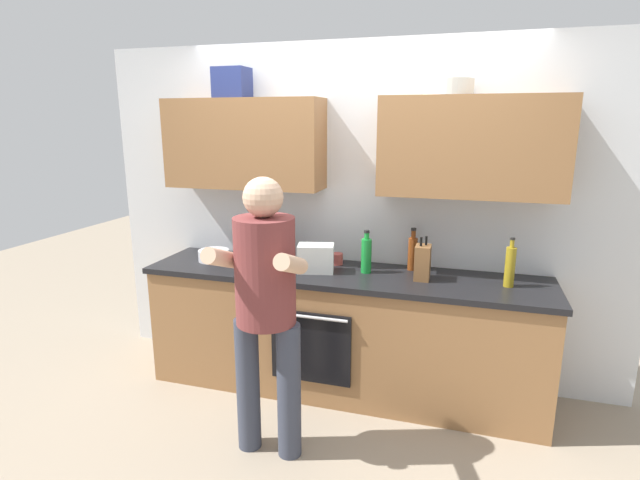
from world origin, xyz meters
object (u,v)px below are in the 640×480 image
(cup_ceramic, at_px, (337,259))
(knife_block, at_px, (423,262))
(bottle_oil, at_px, (510,266))
(bottle_soda, at_px, (366,255))
(grocery_bag_produce, at_px, (316,258))
(bottle_vinegar, at_px, (413,253))
(bottle_hotsauce, at_px, (279,254))
(mixing_bowl, at_px, (214,255))
(person_standing, at_px, (265,298))
(bottle_water, at_px, (288,242))

(cup_ceramic, relative_size, knife_block, 0.30)
(bottle_oil, xyz_separation_m, bottle_soda, (-0.94, 0.03, -0.01))
(cup_ceramic, height_order, grocery_bag_produce, grocery_bag_produce)
(bottle_vinegar, xyz_separation_m, cup_ceramic, (-0.55, -0.02, -0.09))
(bottle_hotsauce, xyz_separation_m, mixing_bowl, (-0.59, 0.14, -0.09))
(person_standing, bearing_deg, bottle_oil, 32.02)
(bottle_hotsauce, relative_size, bottle_vinegar, 1.02)
(mixing_bowl, bearing_deg, bottle_vinegar, 7.45)
(cup_ceramic, xyz_separation_m, mixing_bowl, (-0.93, -0.17, 0.00))
(bottle_hotsauce, height_order, cup_ceramic, bottle_hotsauce)
(bottle_water, xyz_separation_m, cup_ceramic, (0.40, -0.02, -0.10))
(bottle_hotsauce, height_order, bottle_soda, bottle_hotsauce)
(bottle_oil, height_order, mixing_bowl, bottle_oil)
(mixing_bowl, bearing_deg, knife_block, -0.36)
(bottle_oil, height_order, bottle_vinegar, bottle_oil)
(bottle_soda, bearing_deg, bottle_hotsauce, -163.09)
(bottle_water, relative_size, bottle_vinegar, 1.11)
(person_standing, distance_m, mixing_bowl, 1.14)
(knife_block, bearing_deg, mixing_bowl, 179.64)
(grocery_bag_produce, bearing_deg, bottle_water, 141.19)
(bottle_hotsauce, height_order, grocery_bag_produce, bottle_hotsauce)
(bottle_water, xyz_separation_m, knife_block, (1.04, -0.20, -0.02))
(bottle_hotsauce, height_order, mixing_bowl, bottle_hotsauce)
(person_standing, height_order, knife_block, person_standing)
(bottle_hotsauce, distance_m, bottle_soda, 0.61)
(person_standing, xyz_separation_m, mixing_bowl, (-0.78, 0.84, -0.03))
(bottle_oil, distance_m, bottle_vinegar, 0.67)
(bottle_soda, bearing_deg, mixing_bowl, -178.32)
(person_standing, relative_size, bottle_oil, 5.10)
(person_standing, height_order, grocery_bag_produce, person_standing)
(bottle_vinegar, xyz_separation_m, mixing_bowl, (-1.48, -0.19, -0.09))
(bottle_oil, bearing_deg, bottle_soda, 177.92)
(bottle_soda, bearing_deg, knife_block, -6.46)
(bottle_oil, xyz_separation_m, knife_block, (-0.55, -0.01, -0.02))
(person_standing, distance_m, grocery_bag_produce, 0.79)
(mixing_bowl, bearing_deg, person_standing, -47.04)
(cup_ceramic, bearing_deg, bottle_soda, -29.05)
(cup_ceramic, bearing_deg, bottle_oil, -8.23)
(bottle_hotsauce, height_order, knife_block, bottle_hotsauce)
(bottle_hotsauce, xyz_separation_m, bottle_soda, (0.58, 0.18, -0.01))
(mixing_bowl, bearing_deg, bottle_oil, 0.01)
(cup_ceramic, bearing_deg, person_standing, -98.38)
(cup_ceramic, bearing_deg, knife_block, -15.88)
(bottle_vinegar, bearing_deg, cup_ceramic, -177.82)
(bottle_water, distance_m, bottle_hotsauce, 0.34)
(bottle_water, height_order, grocery_bag_produce, bottle_water)
(bottle_soda, height_order, cup_ceramic, bottle_soda)
(bottle_vinegar, bearing_deg, bottle_soda, -152.35)
(bottle_vinegar, bearing_deg, person_standing, -124.20)
(cup_ceramic, height_order, knife_block, knife_block)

